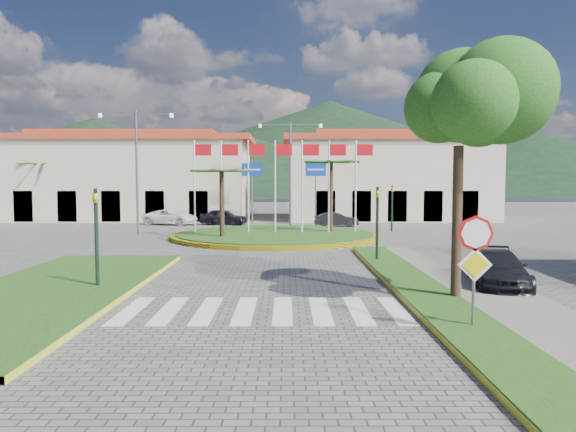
{
  "coord_description": "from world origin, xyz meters",
  "views": [
    {
      "loc": [
        0.7,
        -9.35,
        3.37
      ],
      "look_at": [
        0.75,
        8.0,
        2.25
      ],
      "focal_mm": 32.0,
      "sensor_mm": 36.0,
      "label": 1
    }
  ],
  "objects_px": {
    "roundabout_island": "(275,235)",
    "deciduous_tree": "(459,118)",
    "car_dark_a": "(224,217)",
    "white_van": "(171,217)",
    "car_dark_b": "(336,219)",
    "stop_sign": "(475,254)",
    "car_side_right": "(497,269)"
  },
  "relations": [
    {
      "from": "roundabout_island",
      "to": "white_van",
      "type": "relative_size",
      "value": 2.91
    },
    {
      "from": "car_dark_a",
      "to": "car_side_right",
      "type": "relative_size",
      "value": 0.93
    },
    {
      "from": "stop_sign",
      "to": "car_dark_a",
      "type": "bearing_deg",
      "value": 107.29
    },
    {
      "from": "white_van",
      "to": "car_dark_a",
      "type": "relative_size",
      "value": 1.16
    },
    {
      "from": "deciduous_tree",
      "to": "white_van",
      "type": "bearing_deg",
      "value": 117.77
    },
    {
      "from": "roundabout_island",
      "to": "deciduous_tree",
      "type": "relative_size",
      "value": 1.87
    },
    {
      "from": "deciduous_tree",
      "to": "car_dark_b",
      "type": "bearing_deg",
      "value": 92.22
    },
    {
      "from": "car_dark_b",
      "to": "deciduous_tree",
      "type": "bearing_deg",
      "value": -178.5
    },
    {
      "from": "roundabout_island",
      "to": "white_van",
      "type": "distance_m",
      "value": 12.98
    },
    {
      "from": "stop_sign",
      "to": "car_dark_b",
      "type": "distance_m",
      "value": 28.07
    },
    {
      "from": "stop_sign",
      "to": "car_dark_b",
      "type": "relative_size",
      "value": 0.79
    },
    {
      "from": "car_dark_a",
      "to": "car_side_right",
      "type": "height_order",
      "value": "car_dark_a"
    },
    {
      "from": "car_dark_a",
      "to": "car_dark_b",
      "type": "relative_size",
      "value": 1.12
    },
    {
      "from": "roundabout_island",
      "to": "deciduous_tree",
      "type": "distance_m",
      "value": 18.55
    },
    {
      "from": "roundabout_island",
      "to": "white_van",
      "type": "height_order",
      "value": "roundabout_island"
    },
    {
      "from": "car_dark_a",
      "to": "car_dark_b",
      "type": "height_order",
      "value": "car_dark_a"
    },
    {
      "from": "white_van",
      "to": "car_side_right",
      "type": "height_order",
      "value": "white_van"
    },
    {
      "from": "deciduous_tree",
      "to": "car_dark_a",
      "type": "relative_size",
      "value": 1.81
    },
    {
      "from": "deciduous_tree",
      "to": "car_dark_a",
      "type": "bearing_deg",
      "value": 110.26
    },
    {
      "from": "car_dark_b",
      "to": "car_side_right",
      "type": "distance_m",
      "value": 23.2
    },
    {
      "from": "roundabout_island",
      "to": "car_dark_a",
      "type": "bearing_deg",
      "value": 114.22
    },
    {
      "from": "stop_sign",
      "to": "car_side_right",
      "type": "relative_size",
      "value": 0.66
    },
    {
      "from": "roundabout_island",
      "to": "car_dark_a",
      "type": "xyz_separation_m",
      "value": [
        -4.35,
        9.67,
        0.46
      ]
    },
    {
      "from": "stop_sign",
      "to": "car_side_right",
      "type": "height_order",
      "value": "stop_sign"
    },
    {
      "from": "roundabout_island",
      "to": "stop_sign",
      "type": "distance_m",
      "value": 20.69
    },
    {
      "from": "stop_sign",
      "to": "white_van",
      "type": "height_order",
      "value": "stop_sign"
    },
    {
      "from": "deciduous_tree",
      "to": "white_van",
      "type": "relative_size",
      "value": 1.56
    },
    {
      "from": "stop_sign",
      "to": "car_side_right",
      "type": "xyz_separation_m",
      "value": [
        2.6,
        5.04,
        -1.2
      ]
    },
    {
      "from": "stop_sign",
      "to": "deciduous_tree",
      "type": "relative_size",
      "value": 0.39
    },
    {
      "from": "stop_sign",
      "to": "deciduous_tree",
      "type": "xyz_separation_m",
      "value": [
        0.6,
        3.04,
        3.38
      ]
    },
    {
      "from": "car_side_right",
      "to": "car_dark_b",
      "type": "bearing_deg",
      "value": 110.04
    },
    {
      "from": "white_van",
      "to": "car_dark_b",
      "type": "relative_size",
      "value": 1.3
    }
  ]
}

